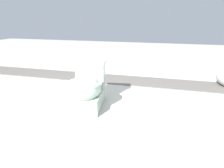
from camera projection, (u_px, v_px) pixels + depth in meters
The scene contains 3 objects.
ground_plane at pixel (87, 109), 2.52m from camera, with size 14.00×14.00×0.00m, color #B7B2A8.
gravel_strip at pixel (146, 82), 3.55m from camera, with size 0.56×8.00×0.01m, color #605B56.
toilet at pixel (87, 88), 2.53m from camera, with size 0.68×0.47×0.52m.
Camera 1 is at (2.15, 0.93, 1.01)m, focal length 35.00 mm.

